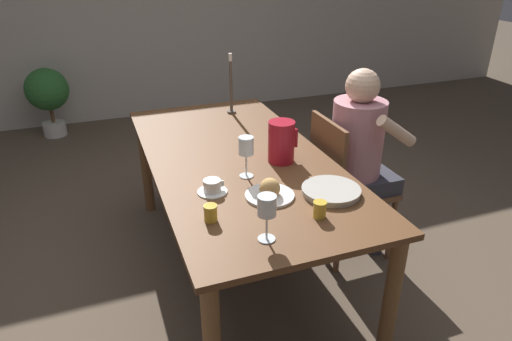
{
  "coord_description": "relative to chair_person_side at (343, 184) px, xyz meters",
  "views": [
    {
      "loc": [
        -0.69,
        -2.14,
        1.76
      ],
      "look_at": [
        0.0,
        -0.29,
        0.8
      ],
      "focal_mm": 32.0,
      "sensor_mm": 36.0,
      "label": 1
    }
  ],
  "objects": [
    {
      "name": "wine_glass_water",
      "position": [
        -0.68,
        -0.2,
        0.42
      ],
      "size": [
        0.07,
        0.07,
        0.21
      ],
      "color": "white",
      "rests_on": "dining_table"
    },
    {
      "name": "teacup_near_person",
      "position": [
        -0.88,
        -0.3,
        0.29
      ],
      "size": [
        0.14,
        0.14,
        0.06
      ],
      "color": "white",
      "rests_on": "dining_table"
    },
    {
      "name": "potted_plant",
      "position": [
        -1.76,
        2.8,
        -0.03
      ],
      "size": [
        0.42,
        0.42,
        0.7
      ],
      "color": "beige",
      "rests_on": "ground_plane"
    },
    {
      "name": "serving_tray",
      "position": [
        -0.38,
        -0.5,
        0.28
      ],
      "size": [
        0.27,
        0.27,
        0.03
      ],
      "color": "#B7B2A8",
      "rests_on": "dining_table"
    },
    {
      "name": "ground_plane",
      "position": [
        -0.65,
        0.04,
        -0.48
      ],
      "size": [
        20.0,
        20.0,
        0.0
      ],
      "primitive_type": "plane",
      "color": "brown"
    },
    {
      "name": "jam_jar_amber",
      "position": [
        -0.96,
        -0.53,
        0.3
      ],
      "size": [
        0.06,
        0.06,
        0.07
      ],
      "color": "gold",
      "rests_on": "dining_table"
    },
    {
      "name": "person_seated",
      "position": [
        0.09,
        -0.02,
        0.22
      ],
      "size": [
        0.39,
        0.41,
        1.18
      ],
      "rotation": [
        0.0,
        0.0,
        -1.57
      ],
      "color": "#33333D",
      "rests_on": "ground_plane"
    },
    {
      "name": "red_pitcher",
      "position": [
        -0.45,
        -0.09,
        0.38
      ],
      "size": [
        0.16,
        0.14,
        0.22
      ],
      "color": "#A31423",
      "rests_on": "dining_table"
    },
    {
      "name": "candlestick_tall",
      "position": [
        -0.46,
        0.75,
        0.43
      ],
      "size": [
        0.06,
        0.06,
        0.4
      ],
      "color": "#4C4238",
      "rests_on": "dining_table"
    },
    {
      "name": "bread_plate",
      "position": [
        -0.65,
        -0.43,
        0.29
      ],
      "size": [
        0.23,
        0.23,
        0.1
      ],
      "color": "white",
      "rests_on": "dining_table"
    },
    {
      "name": "chair_person_side",
      "position": [
        0.0,
        0.0,
        0.0
      ],
      "size": [
        0.42,
        0.42,
        0.9
      ],
      "rotation": [
        0.0,
        0.0,
        -1.57
      ],
      "color": "brown",
      "rests_on": "ground_plane"
    },
    {
      "name": "jam_jar_red",
      "position": [
        -0.52,
        -0.66,
        0.3
      ],
      "size": [
        0.06,
        0.06,
        0.07
      ],
      "color": "gold",
      "rests_on": "dining_table"
    },
    {
      "name": "wine_glass_juice",
      "position": [
        -0.79,
        -0.74,
        0.4
      ],
      "size": [
        0.07,
        0.07,
        0.19
      ],
      "color": "white",
      "rests_on": "dining_table"
    },
    {
      "name": "dining_table",
      "position": [
        -0.65,
        0.04,
        0.17
      ],
      "size": [
        0.93,
        1.92,
        0.75
      ],
      "color": "brown",
      "rests_on": "ground_plane"
    }
  ]
}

